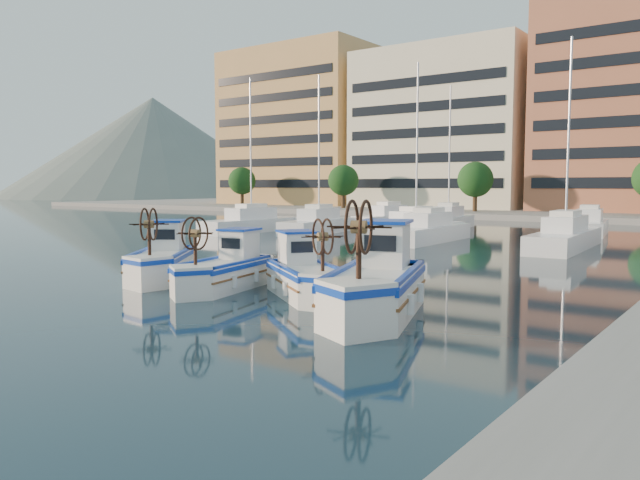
# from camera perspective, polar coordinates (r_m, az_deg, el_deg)

# --- Properties ---
(ground) EXTENTS (300.00, 300.00, 0.00)m
(ground) POSITION_cam_1_polar(r_m,az_deg,el_deg) (19.70, -8.35, -5.32)
(ground) COLOR #1A3444
(ground) RESTS_ON ground
(hill_west) EXTENTS (180.00, 180.00, 60.00)m
(hill_west) POSITION_cam_1_polar(r_m,az_deg,el_deg) (197.32, -14.88, 3.81)
(hill_west) COLOR slate
(hill_west) RESTS_ON ground
(yacht_marina) EXTENTS (38.29, 22.33, 11.50)m
(yacht_marina) POSITION_cam_1_polar(r_m,az_deg,el_deg) (44.47, 14.34, 1.00)
(yacht_marina) COLOR white
(yacht_marina) RESTS_ON ground
(fishing_boat_a) EXTENTS (3.99, 4.44, 2.76)m
(fishing_boat_a) POSITION_cam_1_polar(r_m,az_deg,el_deg) (24.11, -14.19, -1.70)
(fishing_boat_a) COLOR white
(fishing_boat_a) RESTS_ON ground
(fishing_boat_b) EXTENTS (2.50, 4.21, 2.55)m
(fishing_boat_b) POSITION_cam_1_polar(r_m,az_deg,el_deg) (21.41, -8.64, -2.59)
(fishing_boat_b) COLOR white
(fishing_boat_b) RESTS_ON ground
(fishing_boat_c) EXTENTS (4.18, 3.67, 2.58)m
(fishing_boat_c) POSITION_cam_1_polar(r_m,az_deg,el_deg) (19.72, -1.35, -3.16)
(fishing_boat_c) COLOR white
(fishing_boat_c) RESTS_ON ground
(fishing_boat_d) EXTENTS (3.61, 5.29, 3.19)m
(fishing_boat_d) POSITION_cam_1_polar(r_m,az_deg,el_deg) (17.08, 5.20, -3.88)
(fishing_boat_d) COLOR white
(fishing_boat_d) RESTS_ON ground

